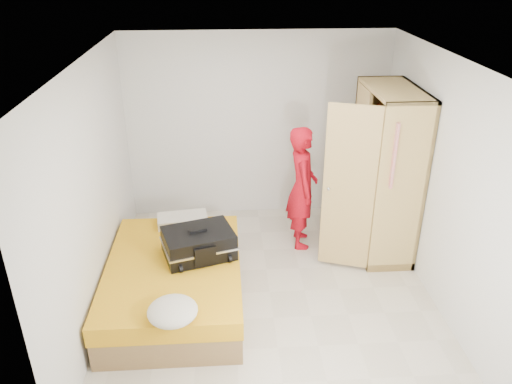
{
  "coord_description": "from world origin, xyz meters",
  "views": [
    {
      "loc": [
        -0.46,
        -4.59,
        3.51
      ],
      "look_at": [
        -0.12,
        0.56,
        1.0
      ],
      "focal_mm": 35.0,
      "sensor_mm": 36.0,
      "label": 1
    }
  ],
  "objects": [
    {
      "name": "bed",
      "position": [
        -1.05,
        -0.09,
        0.25
      ],
      "size": [
        1.42,
        2.02,
        0.5
      ],
      "color": "brown",
      "rests_on": "ground"
    },
    {
      "name": "wardrobe",
      "position": [
        1.45,
        0.87,
        1.0
      ],
      "size": [
        1.14,
        1.2,
        2.1
      ],
      "color": "tan",
      "rests_on": "ground"
    },
    {
      "name": "pillow",
      "position": [
        -1.0,
        0.76,
        0.55
      ],
      "size": [
        0.63,
        0.38,
        0.11
      ],
      "primitive_type": "cube",
      "rotation": [
        0.0,
        0.0,
        0.13
      ],
      "color": "beige",
      "rests_on": "bed"
    },
    {
      "name": "suitcase",
      "position": [
        -0.78,
        0.06,
        0.64
      ],
      "size": [
        0.87,
        0.73,
        0.32
      ],
      "rotation": [
        0.0,
        0.0,
        0.29
      ],
      "color": "black",
      "rests_on": "bed"
    },
    {
      "name": "person",
      "position": [
        0.5,
        1.05,
        0.8
      ],
      "size": [
        0.39,
        0.59,
        1.61
      ],
      "primitive_type": "imported",
      "rotation": [
        0.0,
        0.0,
        1.55
      ],
      "color": "red",
      "rests_on": "ground"
    },
    {
      "name": "round_cushion",
      "position": [
        -0.97,
        -0.99,
        0.59
      ],
      "size": [
        0.46,
        0.46,
        0.17
      ],
      "primitive_type": "ellipsoid",
      "color": "beige",
      "rests_on": "bed"
    },
    {
      "name": "room",
      "position": [
        0.0,
        0.0,
        1.3
      ],
      "size": [
        4.0,
        4.02,
        2.6
      ],
      "color": "beige",
      "rests_on": "ground"
    }
  ]
}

